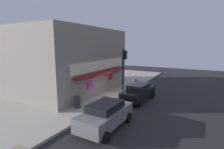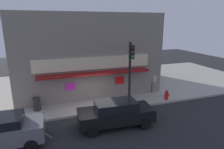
% 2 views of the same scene
% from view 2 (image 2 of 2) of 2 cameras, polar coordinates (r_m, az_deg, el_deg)
% --- Properties ---
extents(ground_plane, '(53.08, 53.08, 0.00)m').
position_cam_2_polar(ground_plane, '(13.48, -4.33, -11.60)').
color(ground_plane, '#232326').
extents(sidewalk, '(35.38, 11.92, 0.16)m').
position_cam_2_polar(sidewalk, '(18.86, -8.90, -3.54)').
color(sidewalk, '#A39E93').
rests_on(sidewalk, ground_plane).
extents(corner_building, '(11.66, 10.57, 6.64)m').
position_cam_2_polar(corner_building, '(19.19, -8.69, 7.22)').
color(corner_building, gray).
rests_on(corner_building, sidewalk).
extents(traffic_light, '(0.32, 0.58, 4.58)m').
position_cam_2_polar(traffic_light, '(13.86, 5.50, 2.81)').
color(traffic_light, black).
rests_on(traffic_light, sidewalk).
extents(fire_hydrant, '(0.53, 0.29, 0.79)m').
position_cam_2_polar(fire_hydrant, '(15.86, 15.81, -5.84)').
color(fire_hydrant, red).
rests_on(fire_hydrant, sidewalk).
extents(trash_can, '(0.53, 0.53, 0.90)m').
position_cam_2_polar(trash_can, '(14.45, -21.34, -8.10)').
color(trash_can, '#2D2D2D').
rests_on(trash_can, sidewalk).
extents(pedestrian, '(0.54, 0.53, 1.78)m').
position_cam_2_polar(pedestrian, '(17.16, 11.94, -1.81)').
color(pedestrian, navy).
rests_on(pedestrian, sidewalk).
extents(parked_car_black, '(4.58, 2.13, 1.57)m').
position_cam_2_polar(parked_car_black, '(11.75, 1.14, -11.32)').
color(parked_car_black, black).
rests_on(parked_car_black, ground_plane).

